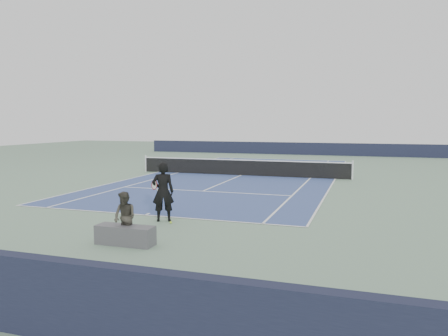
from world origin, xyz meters
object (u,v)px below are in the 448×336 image
(tennis_player, at_px, (163,192))
(spectator_bench, at_px, (125,226))
(tennis_ball, at_px, (171,222))
(tennis_net, at_px, (241,167))

(tennis_player, relative_size, spectator_bench, 1.17)
(tennis_ball, bearing_deg, tennis_net, 96.07)
(tennis_ball, relative_size, spectator_bench, 0.04)
(tennis_net, bearing_deg, spectator_bench, -85.33)
(tennis_player, relative_size, tennis_ball, 26.53)
(tennis_ball, xyz_separation_m, spectator_bench, (-0.11, -2.53, 0.46))
(tennis_net, xyz_separation_m, tennis_ball, (1.35, -12.70, -0.47))
(tennis_net, distance_m, tennis_player, 12.51)
(tennis_net, relative_size, tennis_ball, 178.50)
(tennis_ball, bearing_deg, tennis_player, 147.26)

